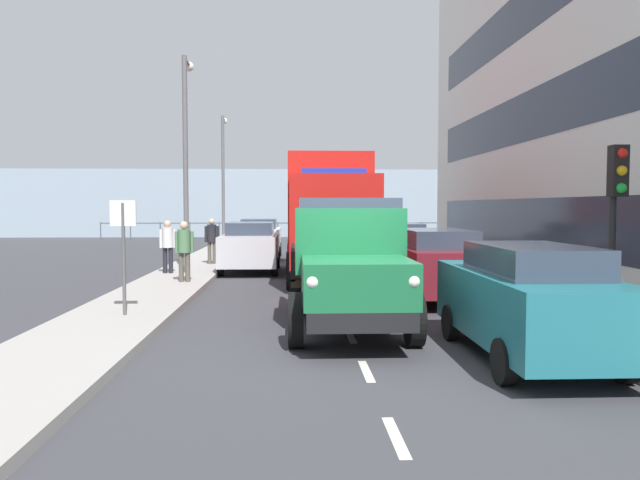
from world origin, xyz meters
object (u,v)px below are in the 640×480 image
object	(u,v)px
car_maroon_kerbside_1	(434,263)
pedestrian_strolling	(184,246)
car_teal_kerbside_near	(527,300)
pedestrian_with_bag	(212,237)
street_sign	(123,237)
truck_vintage_green	(348,267)
lorry_cargo_red	(328,213)
car_grey_kerbside_2	(396,248)
lamp_post_promenade	(186,145)
car_silver_oppositeside_0	(250,246)
lamp_post_far	(223,170)
car_white_oppositeside_1	(259,238)
pedestrian_couple_b	(168,242)
traffic_light_near	(616,196)

from	to	relation	value
car_maroon_kerbside_1	pedestrian_strolling	world-z (taller)	pedestrian_strolling
car_teal_kerbside_near	pedestrian_with_bag	size ratio (longest dim) A/B	2.54
street_sign	pedestrian_strolling	bearing A→B (deg)	-92.80
truck_vintage_green	lorry_cargo_red	size ratio (longest dim) A/B	0.69
lorry_cargo_red	street_sign	distance (m)	8.57
truck_vintage_green	pedestrian_with_bag	size ratio (longest dim) A/B	3.37
lorry_cargo_red	car_grey_kerbside_2	xyz separation A→B (m)	(-2.37, -0.90, -1.18)
pedestrian_strolling	car_teal_kerbside_near	bearing A→B (deg)	127.77
car_grey_kerbside_2	lamp_post_promenade	world-z (taller)	lamp_post_promenade
car_silver_oppositeside_0	lamp_post_far	distance (m)	11.84
pedestrian_with_bag	street_sign	bearing A→B (deg)	88.25
lamp_post_far	lorry_cargo_red	bearing A→B (deg)	109.99
lorry_cargo_red	car_white_oppositeside_1	size ratio (longest dim) A/B	2.08
lorry_cargo_red	car_white_oppositeside_1	distance (m)	8.04
car_silver_oppositeside_0	car_white_oppositeside_1	world-z (taller)	same
pedestrian_with_bag	lamp_post_far	distance (m)	10.19
pedestrian_strolling	car_silver_oppositeside_0	bearing A→B (deg)	-111.99
car_silver_oppositeside_0	lamp_post_far	world-z (taller)	lamp_post_far
car_grey_kerbside_2	pedestrian_couple_b	distance (m)	7.49
pedestrian_couple_b	lamp_post_promenade	world-z (taller)	lamp_post_promenade
car_maroon_kerbside_1	pedestrian_couple_b	xyz separation A→B (m)	(7.46, -4.79, 0.24)
car_teal_kerbside_near	traffic_light_near	world-z (taller)	traffic_light_near
traffic_light_near	street_sign	world-z (taller)	traffic_light_near
truck_vintage_green	car_grey_kerbside_2	size ratio (longest dim) A/B	1.25
car_maroon_kerbside_1	traffic_light_near	world-z (taller)	traffic_light_near
lamp_post_promenade	street_sign	bearing A→B (deg)	90.72
car_maroon_kerbside_1	lamp_post_promenade	world-z (taller)	lamp_post_promenade
traffic_light_near	lamp_post_far	xyz separation A→B (m)	(9.30, -21.90, 1.72)
car_silver_oppositeside_0	lamp_post_promenade	distance (m)	4.08
pedestrian_couple_b	traffic_light_near	distance (m)	13.34
truck_vintage_green	street_sign	size ratio (longest dim) A/B	2.51
car_silver_oppositeside_0	truck_vintage_green	bearing A→B (deg)	103.66
car_grey_kerbside_2	pedestrian_strolling	size ratio (longest dim) A/B	2.65
car_silver_oppositeside_0	pedestrian_strolling	xyz separation A→B (m)	(1.59, 3.93, 0.26)
pedestrian_with_bag	car_white_oppositeside_1	bearing A→B (deg)	-109.82
car_maroon_kerbside_1	traffic_light_near	bearing A→B (deg)	117.08
car_white_oppositeside_1	lamp_post_far	xyz separation A→B (m)	(2.15, -5.48, 3.30)
car_grey_kerbside_2	lamp_post_far	xyz separation A→B (m)	(7.10, -12.10, 3.30)
car_grey_kerbside_2	traffic_light_near	xyz separation A→B (m)	(-2.20, 9.80, 1.58)
lamp_post_far	car_white_oppositeside_1	bearing A→B (deg)	111.44
car_grey_kerbside_2	lamp_post_far	world-z (taller)	lamp_post_far
lorry_cargo_red	lamp_post_far	xyz separation A→B (m)	(4.73, -13.00, 2.12)
pedestrian_with_bag	pedestrian_couple_b	bearing A→B (deg)	72.28
car_grey_kerbside_2	pedestrian_with_bag	world-z (taller)	pedestrian_with_bag
pedestrian_with_bag	truck_vintage_green	bearing A→B (deg)	108.95
pedestrian_with_bag	car_silver_oppositeside_0	bearing A→B (deg)	136.11
traffic_light_near	car_maroon_kerbside_1	bearing A→B (deg)	-62.92
car_maroon_kerbside_1	pedestrian_with_bag	world-z (taller)	pedestrian_with_bag
car_maroon_kerbside_1	truck_vintage_green	bearing A→B (deg)	56.44
pedestrian_strolling	street_sign	world-z (taller)	street_sign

